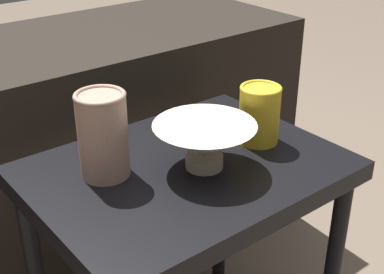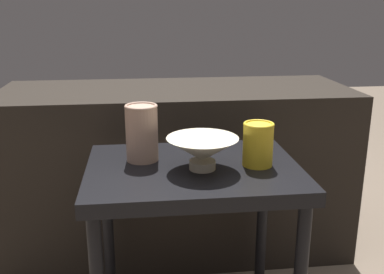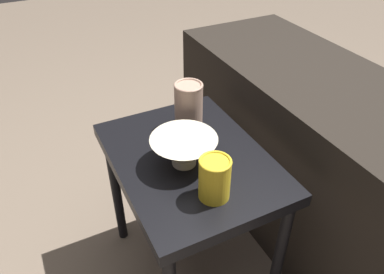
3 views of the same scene
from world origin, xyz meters
The scene contains 5 objects.
table centered at (0.00, 0.00, 0.48)m, with size 0.60×0.45×0.56m.
couch_backdrop centered at (0.00, 0.55, 0.34)m, with size 1.36×0.50×0.68m.
bowl centered at (0.02, -0.03, 0.61)m, with size 0.20×0.20×0.09m.
vase_textured_left centered at (-0.14, 0.07, 0.64)m, with size 0.09×0.09×0.16m.
vase_colorful_right centered at (0.18, -0.02, 0.62)m, with size 0.09×0.09×0.12m.
Camera 1 is at (-0.55, -0.71, 1.08)m, focal length 50.00 mm.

